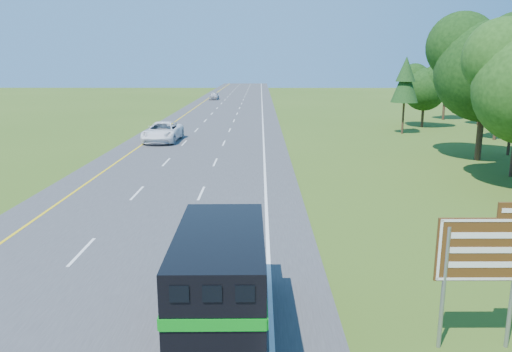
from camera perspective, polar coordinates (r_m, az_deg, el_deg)
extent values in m
cube|color=#38383A|center=(49.20, -5.58, 4.30)|extent=(15.00, 260.00, 0.04)
cube|color=yellow|center=(50.07, -11.87, 4.26)|extent=(0.15, 260.00, 0.01)
cube|color=white|center=(48.92, 0.86, 4.34)|extent=(0.15, 260.00, 0.01)
cylinder|color=black|center=(16.74, -6.53, -11.11)|extent=(0.33, 0.97, 0.97)
cylinder|color=black|center=(16.66, -0.07, -11.15)|extent=(0.33, 0.97, 0.97)
cylinder|color=black|center=(13.02, -8.50, -18.66)|extent=(0.33, 0.97, 0.97)
cylinder|color=black|center=(12.91, 0.12, -18.80)|extent=(0.33, 0.97, 0.97)
cube|color=black|center=(14.10, -3.85, -15.41)|extent=(2.25, 7.08, 0.25)
cube|color=black|center=(16.19, -3.37, -7.83)|extent=(2.19, 1.63, 1.67)
cube|color=black|center=(16.80, -3.26, -5.45)|extent=(1.94, 0.09, 0.53)
cube|color=black|center=(12.96, -4.10, -11.51)|extent=(2.30, 5.15, 2.42)
cube|color=#078113|center=(10.62, -4.96, -16.64)|extent=(2.20, 0.08, 0.26)
cube|color=#078113|center=(13.03, -9.11, -10.93)|extent=(0.13, 5.10, 0.26)
cube|color=#078113|center=(12.89, 0.95, -11.02)|extent=(0.13, 5.10, 0.26)
cube|color=black|center=(10.36, -8.78, -13.19)|extent=(0.40, 0.04, 0.35)
cube|color=black|center=(10.29, -5.04, -13.28)|extent=(0.40, 0.04, 0.35)
cube|color=black|center=(10.26, -1.26, -13.31)|extent=(0.40, 0.04, 0.35)
imported|color=white|center=(47.70, -10.61, 4.99)|extent=(3.20, 6.58, 1.80)
imported|color=#AFB0B6|center=(100.95, -4.81, 9.11)|extent=(1.85, 4.31, 1.45)
cylinder|color=gray|center=(13.90, 20.64, -11.94)|extent=(0.11, 0.11, 3.33)
cube|color=#4E2B10|center=(13.85, 24.45, -7.66)|extent=(2.33, 0.10, 1.67)
cube|color=white|center=(13.82, 24.52, -7.72)|extent=(2.22, 0.04, 1.60)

